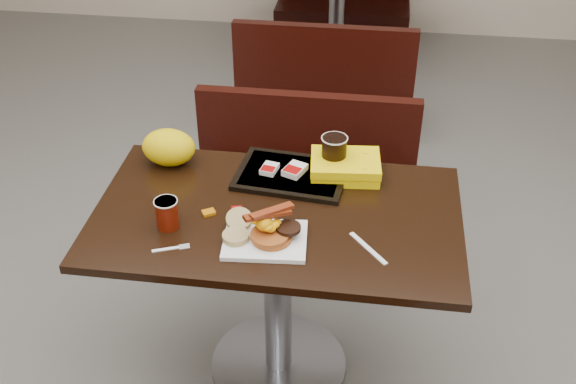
# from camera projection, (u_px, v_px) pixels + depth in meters

# --- Properties ---
(floor) EXTENTS (6.00, 7.00, 0.01)m
(floor) POSITION_uv_depth(u_px,v_px,m) (279.00, 367.00, 2.69)
(floor) COLOR slate
(floor) RESTS_ON ground
(table_near) EXTENTS (1.20, 0.70, 0.75)m
(table_near) POSITION_uv_depth(u_px,v_px,m) (278.00, 296.00, 2.47)
(table_near) COLOR black
(table_near) RESTS_ON floor
(bench_near_n) EXTENTS (1.00, 0.46, 0.72)m
(bench_near_n) POSITION_uv_depth(u_px,v_px,m) (301.00, 189.00, 3.05)
(bench_near_n) COLOR black
(bench_near_n) RESTS_ON floor
(table_far) EXTENTS (1.20, 0.70, 0.75)m
(table_far) POSITION_uv_depth(u_px,v_px,m) (336.00, 25.00, 4.58)
(table_far) COLOR black
(table_far) RESTS_ON floor
(bench_far_s) EXTENTS (1.00, 0.46, 0.72)m
(bench_far_s) POSITION_uv_depth(u_px,v_px,m) (326.00, 73.00, 4.02)
(bench_far_s) COLOR black
(bench_far_s) RESTS_ON floor
(platter) EXTENTS (0.27, 0.22, 0.02)m
(platter) POSITION_uv_depth(u_px,v_px,m) (265.00, 240.00, 2.13)
(platter) COLOR white
(platter) RESTS_ON table_near
(pancake_stack) EXTENTS (0.13, 0.13, 0.03)m
(pancake_stack) POSITION_uv_depth(u_px,v_px,m) (272.00, 236.00, 2.11)
(pancake_stack) COLOR #A34F1B
(pancake_stack) RESTS_ON platter
(sausage_patty) EXTENTS (0.09, 0.09, 0.01)m
(sausage_patty) POSITION_uv_depth(u_px,v_px,m) (289.00, 228.00, 2.12)
(sausage_patty) COLOR black
(sausage_patty) RESTS_ON pancake_stack
(scrambled_eggs) EXTENTS (0.11, 0.10, 0.05)m
(scrambled_eggs) POSITION_uv_depth(u_px,v_px,m) (264.00, 225.00, 2.10)
(scrambled_eggs) COLOR #FFBD05
(scrambled_eggs) RESTS_ON pancake_stack
(bacon_strips) EXTENTS (0.17, 0.15, 0.01)m
(bacon_strips) POSITION_uv_depth(u_px,v_px,m) (268.00, 214.00, 2.09)
(bacon_strips) COLOR #471005
(bacon_strips) RESTS_ON scrambled_eggs
(muffin_bottom) EXTENTS (0.10, 0.10, 0.02)m
(muffin_bottom) POSITION_uv_depth(u_px,v_px,m) (236.00, 236.00, 2.12)
(muffin_bottom) COLOR tan
(muffin_bottom) RESTS_ON platter
(muffin_top) EXTENTS (0.10, 0.10, 0.05)m
(muffin_top) POSITION_uv_depth(u_px,v_px,m) (239.00, 219.00, 2.17)
(muffin_top) COLOR tan
(muffin_top) RESTS_ON platter
(coffee_cup_near) EXTENTS (0.09, 0.09, 0.10)m
(coffee_cup_near) POSITION_uv_depth(u_px,v_px,m) (167.00, 214.00, 2.17)
(coffee_cup_near) COLOR maroon
(coffee_cup_near) RESTS_ON table_near
(fork) EXTENTS (0.11, 0.06, 0.00)m
(fork) POSITION_uv_depth(u_px,v_px,m) (166.00, 249.00, 2.10)
(fork) COLOR white
(fork) RESTS_ON table_near
(knife) EXTENTS (0.12, 0.14, 0.00)m
(knife) POSITION_uv_depth(u_px,v_px,m) (368.00, 248.00, 2.10)
(knife) COLOR white
(knife) RESTS_ON table_near
(condiment_syrup) EXTENTS (0.05, 0.05, 0.01)m
(condiment_syrup) POSITION_uv_depth(u_px,v_px,m) (209.00, 212.00, 2.25)
(condiment_syrup) COLOR #B26107
(condiment_syrup) RESTS_ON table_near
(condiment_ketchup) EXTENTS (0.04, 0.03, 0.01)m
(condiment_ketchup) POSITION_uv_depth(u_px,v_px,m) (237.00, 209.00, 2.27)
(condiment_ketchup) COLOR #8C0504
(condiment_ketchup) RESTS_ON table_near
(tray) EXTENTS (0.40, 0.31, 0.02)m
(tray) POSITION_uv_depth(u_px,v_px,m) (292.00, 175.00, 2.42)
(tray) COLOR black
(tray) RESTS_ON table_near
(hashbrown_sleeve_left) EXTENTS (0.06, 0.08, 0.02)m
(hashbrown_sleeve_left) POSITION_uv_depth(u_px,v_px,m) (269.00, 169.00, 2.42)
(hashbrown_sleeve_left) COLOR silver
(hashbrown_sleeve_left) RESTS_ON tray
(hashbrown_sleeve_right) EXTENTS (0.09, 0.10, 0.02)m
(hashbrown_sleeve_right) POSITION_uv_depth(u_px,v_px,m) (295.00, 170.00, 2.41)
(hashbrown_sleeve_right) COLOR silver
(hashbrown_sleeve_right) RESTS_ON tray
(coffee_cup_far) EXTENTS (0.10, 0.10, 0.12)m
(coffee_cup_far) POSITION_uv_depth(u_px,v_px,m) (334.00, 152.00, 2.41)
(coffee_cup_far) COLOR black
(coffee_cup_far) RESTS_ON tray
(clamshell) EXTENTS (0.26, 0.20, 0.07)m
(clamshell) POSITION_uv_depth(u_px,v_px,m) (345.00, 167.00, 2.42)
(clamshell) COLOR yellow
(clamshell) RESTS_ON table_near
(paper_bag) EXTENTS (0.22, 0.19, 0.13)m
(paper_bag) POSITION_uv_depth(u_px,v_px,m) (169.00, 147.00, 2.46)
(paper_bag) COLOR yellow
(paper_bag) RESTS_ON table_near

